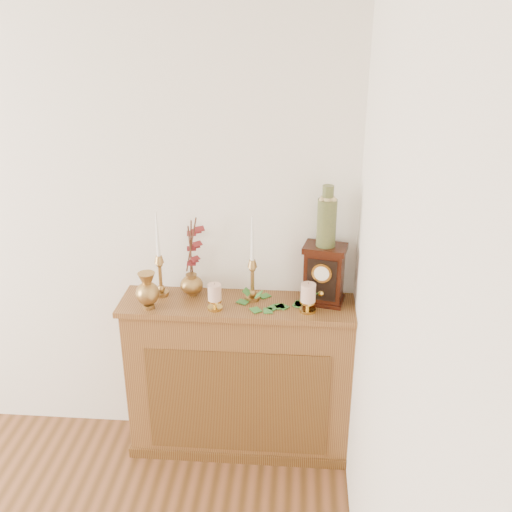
# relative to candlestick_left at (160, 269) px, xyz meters

# --- Properties ---
(console_shelf) EXTENTS (1.24, 0.34, 0.93)m
(console_shelf) POSITION_rel_candlestick_left_xyz_m (0.42, -0.05, -0.64)
(console_shelf) COLOR brown
(console_shelf) RESTS_ON ground
(candlestick_left) EXTENTS (0.08, 0.08, 0.46)m
(candlestick_left) POSITION_rel_candlestick_left_xyz_m (0.00, 0.00, 0.00)
(candlestick_left) COLOR #A58242
(candlestick_left) RESTS_ON console_shelf
(candlestick_center) EXTENTS (0.08, 0.08, 0.46)m
(candlestick_center) POSITION_rel_candlestick_left_xyz_m (0.49, -0.01, -0.00)
(candlestick_center) COLOR #A58242
(candlestick_center) RESTS_ON console_shelf
(bud_vase) EXTENTS (0.12, 0.12, 0.20)m
(bud_vase) POSITION_rel_candlestick_left_xyz_m (-0.03, -0.15, -0.06)
(bud_vase) COLOR #A58242
(bud_vase) RESTS_ON console_shelf
(ginger_jar) EXTENTS (0.19, 0.20, 0.45)m
(ginger_jar) POSITION_rel_candlestick_left_xyz_m (0.17, 0.05, 0.05)
(ginger_jar) COLOR #A58242
(ginger_jar) RESTS_ON console_shelf
(pillar_candle_left) EXTENTS (0.08, 0.08, 0.15)m
(pillar_candle_left) POSITION_rel_candlestick_left_xyz_m (0.31, -0.13, -0.07)
(pillar_candle_left) COLOR gold
(pillar_candle_left) RESTS_ON console_shelf
(pillar_candle_right) EXTENTS (0.08, 0.08, 0.16)m
(pillar_candle_right) POSITION_rel_candlestick_left_xyz_m (0.77, -0.12, -0.07)
(pillar_candle_right) COLOR gold
(pillar_candle_right) RESTS_ON console_shelf
(ivy_garland) EXTENTS (0.49, 0.21, 0.09)m
(ivy_garland) POSITION_rel_candlestick_left_xyz_m (0.65, -0.06, -0.14)
(ivy_garland) COLOR #30752C
(ivy_garland) RESTS_ON console_shelf
(mantel_clock) EXTENTS (0.24, 0.19, 0.32)m
(mantel_clock) POSITION_rel_candlestick_left_xyz_m (0.85, -0.01, 0.00)
(mantel_clock) COLOR black
(mantel_clock) RESTS_ON console_shelf
(ceramic_vase) EXTENTS (0.10, 0.10, 0.31)m
(ceramic_vase) POSITION_rel_candlestick_left_xyz_m (0.85, -0.01, 0.30)
(ceramic_vase) COLOR #183122
(ceramic_vase) RESTS_ON mantel_clock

